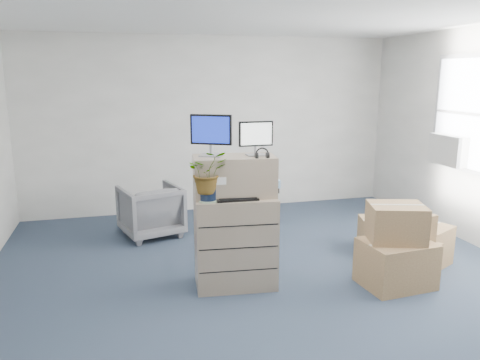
{
  "coord_description": "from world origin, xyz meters",
  "views": [
    {
      "loc": [
        -1.44,
        -3.94,
        2.19
      ],
      "look_at": [
        -0.32,
        0.4,
        1.18
      ],
      "focal_mm": 35.0,
      "sensor_mm": 36.0,
      "label": 1
    }
  ],
  "objects_px": {
    "potted_plant": "(208,178)",
    "keyboard": "(237,199)",
    "filing_cabinet_lower": "(235,241)",
    "office_chair": "(151,208)",
    "monitor_right": "(256,136)",
    "water_bottle": "(245,185)",
    "monitor_left": "(211,133)"
  },
  "relations": [
    {
      "from": "potted_plant",
      "to": "keyboard",
      "type": "bearing_deg",
      "value": -4.85
    },
    {
      "from": "filing_cabinet_lower",
      "to": "office_chair",
      "type": "height_order",
      "value": "filing_cabinet_lower"
    },
    {
      "from": "filing_cabinet_lower",
      "to": "office_chair",
      "type": "bearing_deg",
      "value": 118.09
    },
    {
      "from": "monitor_right",
      "to": "water_bottle",
      "type": "distance_m",
      "value": 0.51
    },
    {
      "from": "monitor_left",
      "to": "water_bottle",
      "type": "bearing_deg",
      "value": 13.44
    },
    {
      "from": "water_bottle",
      "to": "office_chair",
      "type": "relative_size",
      "value": 0.29
    },
    {
      "from": "keyboard",
      "to": "monitor_left",
      "type": "bearing_deg",
      "value": 134.49
    },
    {
      "from": "water_bottle",
      "to": "potted_plant",
      "type": "relative_size",
      "value": 0.54
    },
    {
      "from": "monitor_left",
      "to": "office_chair",
      "type": "height_order",
      "value": "monitor_left"
    },
    {
      "from": "water_bottle",
      "to": "potted_plant",
      "type": "distance_m",
      "value": 0.44
    },
    {
      "from": "filing_cabinet_lower",
      "to": "monitor_left",
      "type": "bearing_deg",
      "value": 160.66
    },
    {
      "from": "office_chair",
      "to": "potted_plant",
      "type": "bearing_deg",
      "value": 87.22
    },
    {
      "from": "potted_plant",
      "to": "water_bottle",
      "type": "bearing_deg",
      "value": 16.23
    },
    {
      "from": "monitor_right",
      "to": "office_chair",
      "type": "relative_size",
      "value": 0.46
    },
    {
      "from": "office_chair",
      "to": "water_bottle",
      "type": "bearing_deg",
      "value": 99.55
    },
    {
      "from": "monitor_left",
      "to": "monitor_right",
      "type": "distance_m",
      "value": 0.46
    },
    {
      "from": "keyboard",
      "to": "water_bottle",
      "type": "xyz_separation_m",
      "value": [
        0.12,
        0.14,
        0.1
      ]
    },
    {
      "from": "keyboard",
      "to": "water_bottle",
      "type": "distance_m",
      "value": 0.21
    },
    {
      "from": "filing_cabinet_lower",
      "to": "monitor_left",
      "type": "xyz_separation_m",
      "value": [
        -0.22,
        0.1,
        1.14
      ]
    },
    {
      "from": "water_bottle",
      "to": "office_chair",
      "type": "height_order",
      "value": "water_bottle"
    },
    {
      "from": "monitor_left",
      "to": "monitor_right",
      "type": "relative_size",
      "value": 1.19
    },
    {
      "from": "monitor_left",
      "to": "water_bottle",
      "type": "xyz_separation_m",
      "value": [
        0.33,
        -0.08,
        -0.54
      ]
    },
    {
      "from": "monitor_right",
      "to": "keyboard",
      "type": "distance_m",
      "value": 0.66
    },
    {
      "from": "keyboard",
      "to": "office_chair",
      "type": "relative_size",
      "value": 0.54
    },
    {
      "from": "water_bottle",
      "to": "filing_cabinet_lower",
      "type": "bearing_deg",
      "value": -168.85
    },
    {
      "from": "monitor_right",
      "to": "water_bottle",
      "type": "bearing_deg",
      "value": 179.84
    },
    {
      "from": "potted_plant",
      "to": "filing_cabinet_lower",
      "type": "bearing_deg",
      "value": 17.98
    },
    {
      "from": "filing_cabinet_lower",
      "to": "water_bottle",
      "type": "height_order",
      "value": "water_bottle"
    },
    {
      "from": "keyboard",
      "to": "office_chair",
      "type": "bearing_deg",
      "value": 112.5
    },
    {
      "from": "filing_cabinet_lower",
      "to": "office_chair",
      "type": "distance_m",
      "value": 1.97
    },
    {
      "from": "filing_cabinet_lower",
      "to": "water_bottle",
      "type": "relative_size",
      "value": 4.23
    },
    {
      "from": "monitor_right",
      "to": "office_chair",
      "type": "distance_m",
      "value": 2.36
    }
  ]
}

